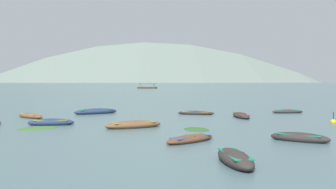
{
  "coord_description": "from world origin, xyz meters",
  "views": [
    {
      "loc": [
        -2.28,
        -7.04,
        3.27
      ],
      "look_at": [
        -3.85,
        56.37,
        1.0
      ],
      "focal_mm": 38.96,
      "sensor_mm": 36.0,
      "label": 1
    }
  ],
  "objects_px": {
    "rowboat_11": "(241,115)",
    "ferry_0": "(147,88)",
    "rowboat_4": "(51,122)",
    "rowboat_10": "(288,112)",
    "rowboat_5": "(300,138)",
    "rowboat_1": "(235,159)",
    "mooring_buoy": "(333,122)",
    "rowboat_0": "(133,125)",
    "rowboat_3": "(190,139)",
    "rowboat_2": "(196,113)",
    "rowboat_8": "(96,112)",
    "rowboat_6": "(30,116)"
  },
  "relations": [
    {
      "from": "rowboat_11",
      "to": "ferry_0",
      "type": "distance_m",
      "value": 135.76
    },
    {
      "from": "rowboat_4",
      "to": "rowboat_10",
      "type": "relative_size",
      "value": 1.05
    },
    {
      "from": "rowboat_4",
      "to": "rowboat_5",
      "type": "bearing_deg",
      "value": -23.48
    },
    {
      "from": "rowboat_1",
      "to": "mooring_buoy",
      "type": "distance_m",
      "value": 17.39
    },
    {
      "from": "rowboat_0",
      "to": "rowboat_3",
      "type": "height_order",
      "value": "rowboat_0"
    },
    {
      "from": "rowboat_4",
      "to": "mooring_buoy",
      "type": "distance_m",
      "value": 21.78
    },
    {
      "from": "rowboat_3",
      "to": "mooring_buoy",
      "type": "xyz_separation_m",
      "value": [
        11.53,
        9.06,
        -0.05
      ]
    },
    {
      "from": "rowboat_4",
      "to": "rowboat_10",
      "type": "xyz_separation_m",
      "value": [
        20.92,
        10.91,
        -0.05
      ]
    },
    {
      "from": "rowboat_2",
      "to": "mooring_buoy",
      "type": "relative_size",
      "value": 3.78
    },
    {
      "from": "rowboat_0",
      "to": "rowboat_4",
      "type": "bearing_deg",
      "value": 167.64
    },
    {
      "from": "rowboat_3",
      "to": "rowboat_8",
      "type": "height_order",
      "value": "rowboat_8"
    },
    {
      "from": "rowboat_0",
      "to": "rowboat_2",
      "type": "height_order",
      "value": "rowboat_0"
    },
    {
      "from": "ferry_0",
      "to": "rowboat_2",
      "type": "bearing_deg",
      "value": -83.21
    },
    {
      "from": "rowboat_3",
      "to": "rowboat_2",
      "type": "bearing_deg",
      "value": 85.98
    },
    {
      "from": "rowboat_3",
      "to": "rowboat_5",
      "type": "xyz_separation_m",
      "value": [
        5.99,
        0.32,
        0.04
      ]
    },
    {
      "from": "rowboat_1",
      "to": "rowboat_3",
      "type": "height_order",
      "value": "rowboat_1"
    },
    {
      "from": "rowboat_6",
      "to": "ferry_0",
      "type": "distance_m",
      "value": 135.15
    },
    {
      "from": "rowboat_1",
      "to": "rowboat_5",
      "type": "xyz_separation_m",
      "value": [
        4.4,
        5.53,
        -0.01
      ]
    },
    {
      "from": "rowboat_0",
      "to": "rowboat_6",
      "type": "xyz_separation_m",
      "value": [
        -10.15,
        6.82,
        -0.03
      ]
    },
    {
      "from": "rowboat_0",
      "to": "rowboat_10",
      "type": "xyz_separation_m",
      "value": [
        14.55,
        12.31,
        -0.05
      ]
    },
    {
      "from": "rowboat_0",
      "to": "ferry_0",
      "type": "relative_size",
      "value": 0.47
    },
    {
      "from": "rowboat_3",
      "to": "rowboat_10",
      "type": "height_order",
      "value": "rowboat_3"
    },
    {
      "from": "rowboat_8",
      "to": "rowboat_11",
      "type": "xyz_separation_m",
      "value": [
        14.07,
        -3.36,
        -0.05
      ]
    },
    {
      "from": "rowboat_8",
      "to": "ferry_0",
      "type": "distance_m",
      "value": 131.1
    },
    {
      "from": "rowboat_5",
      "to": "rowboat_0",
      "type": "bearing_deg",
      "value": 150.13
    },
    {
      "from": "rowboat_8",
      "to": "rowboat_5",
      "type": "bearing_deg",
      "value": -48.05
    },
    {
      "from": "rowboat_11",
      "to": "ferry_0",
      "type": "xyz_separation_m",
      "value": [
        -19.63,
        134.34,
        0.28
      ]
    },
    {
      "from": "rowboat_4",
      "to": "ferry_0",
      "type": "relative_size",
      "value": 0.39
    },
    {
      "from": "rowboat_11",
      "to": "mooring_buoy",
      "type": "distance_m",
      "value": 7.85
    },
    {
      "from": "rowboat_8",
      "to": "rowboat_2",
      "type": "bearing_deg",
      "value": -3.01
    },
    {
      "from": "rowboat_0",
      "to": "rowboat_10",
      "type": "relative_size",
      "value": 1.29
    },
    {
      "from": "rowboat_1",
      "to": "mooring_buoy",
      "type": "height_order",
      "value": "mooring_buoy"
    },
    {
      "from": "rowboat_0",
      "to": "rowboat_8",
      "type": "relative_size",
      "value": 0.97
    },
    {
      "from": "rowboat_0",
      "to": "rowboat_3",
      "type": "xyz_separation_m",
      "value": [
        3.81,
        -5.95,
        -0.05
      ]
    },
    {
      "from": "rowboat_10",
      "to": "rowboat_5",
      "type": "bearing_deg",
      "value": -104.82
    },
    {
      "from": "rowboat_0",
      "to": "rowboat_6",
      "type": "height_order",
      "value": "rowboat_0"
    },
    {
      "from": "rowboat_3",
      "to": "rowboat_6",
      "type": "height_order",
      "value": "rowboat_6"
    },
    {
      "from": "mooring_buoy",
      "to": "rowboat_10",
      "type": "bearing_deg",
      "value": 94.88
    },
    {
      "from": "rowboat_10",
      "to": "rowboat_3",
      "type": "bearing_deg",
      "value": -120.47
    },
    {
      "from": "rowboat_11",
      "to": "ferry_0",
      "type": "height_order",
      "value": "ferry_0"
    },
    {
      "from": "rowboat_0",
      "to": "ferry_0",
      "type": "height_order",
      "value": "ferry_0"
    },
    {
      "from": "rowboat_2",
      "to": "rowboat_10",
      "type": "xyz_separation_m",
      "value": [
        9.59,
        1.84,
        0.0
      ]
    },
    {
      "from": "rowboat_8",
      "to": "rowboat_11",
      "type": "height_order",
      "value": "rowboat_8"
    },
    {
      "from": "rowboat_1",
      "to": "rowboat_2",
      "type": "xyz_separation_m",
      "value": [
        -0.43,
        21.63,
        -0.05
      ]
    },
    {
      "from": "rowboat_5",
      "to": "ferry_0",
      "type": "height_order",
      "value": "ferry_0"
    },
    {
      "from": "rowboat_10",
      "to": "mooring_buoy",
      "type": "distance_m",
      "value": 9.23
    },
    {
      "from": "rowboat_6",
      "to": "rowboat_1",
      "type": "bearing_deg",
      "value": -49.15
    },
    {
      "from": "rowboat_2",
      "to": "rowboat_11",
      "type": "distance_m",
      "value": 4.87
    },
    {
      "from": "rowboat_5",
      "to": "rowboat_10",
      "type": "xyz_separation_m",
      "value": [
        4.75,
        17.94,
        -0.04
      ]
    },
    {
      "from": "ferry_0",
      "to": "rowboat_0",
      "type": "bearing_deg",
      "value": -85.69
    }
  ]
}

